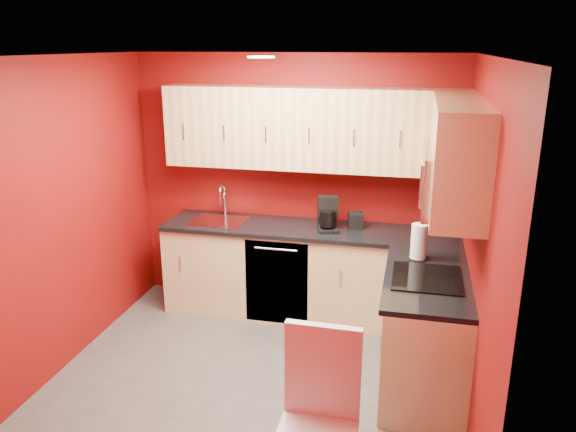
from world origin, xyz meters
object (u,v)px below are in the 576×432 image
at_px(coffee_maker, 328,214).
at_px(paper_towel, 419,242).
at_px(sink, 219,217).
at_px(napkin_holder, 356,220).
at_px(microwave, 451,181).
at_px(dining_chair, 315,430).

height_order(coffee_maker, paper_towel, coffee_maker).
bearing_deg(sink, paper_towel, -17.73).
bearing_deg(napkin_holder, sink, -176.55).
bearing_deg(napkin_holder, paper_towel, -49.90).
bearing_deg(coffee_maker, microwave, -58.27).
bearing_deg(sink, coffee_maker, -3.14).
bearing_deg(sink, microwave, -25.60).
height_order(microwave, paper_towel, microwave).
xyz_separation_m(sink, paper_towel, (1.91, -0.61, 0.11)).
bearing_deg(napkin_holder, microwave, -54.75).
xyz_separation_m(sink, napkin_holder, (1.33, 0.08, 0.04)).
xyz_separation_m(sink, coffee_maker, (1.09, -0.06, 0.12)).
bearing_deg(dining_chair, sink, 121.20).
bearing_deg(paper_towel, coffee_maker, 146.09).
bearing_deg(sink, dining_chair, -59.77).
relative_size(sink, paper_towel, 1.78).
height_order(sink, coffee_maker, sink).
bearing_deg(sink, napkin_holder, 3.45).
distance_m(coffee_maker, dining_chair, 2.42).
xyz_separation_m(napkin_holder, dining_chair, (0.07, -2.48, -0.44)).
bearing_deg(napkin_holder, coffee_maker, -149.48).
xyz_separation_m(microwave, sink, (-2.09, 1.00, -0.72)).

